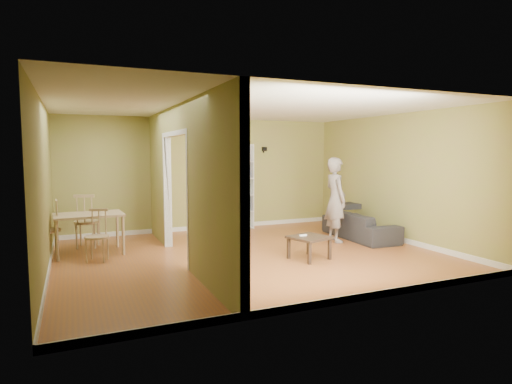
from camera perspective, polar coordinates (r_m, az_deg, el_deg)
room_shell at (r=7.50m, az=-0.80°, el=1.34°), size 6.50×6.50×6.50m
partition at (r=7.13m, az=-9.74°, el=1.05°), size 0.22×5.50×2.60m
wall_speaker at (r=10.55m, az=1.12°, el=5.75°), size 0.10×0.10×0.10m
sofa at (r=9.33m, az=13.69°, el=-3.80°), size 1.96×0.91×0.73m
person at (r=8.83m, az=10.57°, el=-0.05°), size 0.80×0.65×2.02m
bookshelf at (r=10.19m, az=-2.95°, el=0.73°), size 0.85×0.37×2.01m
paper_box_navy_a at (r=10.20m, az=-2.70°, el=-1.89°), size 0.46×0.30×0.23m
paper_box_teal at (r=10.12m, az=-3.20°, el=0.29°), size 0.45×0.29×0.23m
paper_box_navy_b at (r=10.11m, az=-2.90°, el=2.53°), size 0.45×0.29×0.23m
coffee_table at (r=7.38m, az=7.10°, el=-6.33°), size 0.59×0.59×0.39m
game_controller at (r=7.38m, az=6.29°, el=-5.75°), size 0.13×0.04×0.03m
dining_table at (r=8.22m, az=-21.41°, el=-3.25°), size 1.16×0.78×0.73m
chair_left at (r=8.23m, az=-26.18°, el=-4.46°), size 0.48×0.48×1.00m
chair_near at (r=7.65m, az=-20.46°, el=-5.44°), size 0.51×0.51×0.88m
chair_far at (r=8.82m, az=-21.61°, el=-3.54°), size 0.57×0.57×1.04m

